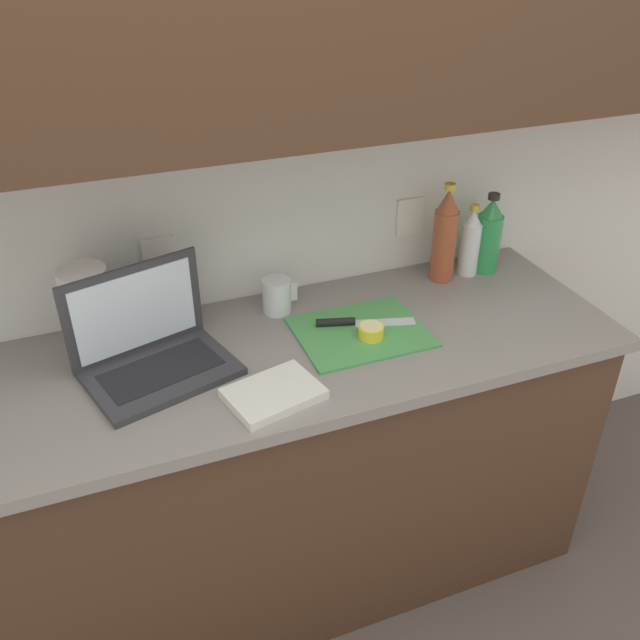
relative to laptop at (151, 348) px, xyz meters
The scene contains 13 objects.
ground_plane 0.99m from the laptop, ahead, with size 12.00×12.00×0.00m, color #564C47.
wall_back 0.69m from the laptop, 36.19° to the left, with size 5.20×0.38×2.60m.
counter_unit 0.56m from the laptop, ahead, with size 2.02×0.63×0.89m.
laptop is the anchor object (origin of this frame).
cutting_board 0.57m from the laptop, ahead, with size 0.36×0.29×0.01m, color #4C9E51.
knife 0.55m from the laptop, ahead, with size 0.28×0.11×0.02m.
lemon_half_cut 0.59m from the laptop, ahead, with size 0.07×0.07×0.04m.
bottle_green_soda 0.95m from the laptop, ahead, with size 0.08×0.08×0.32m.
bottle_oil_tall 1.05m from the laptop, ahead, with size 0.06×0.06×0.24m.
bottle_water_clear 1.11m from the laptop, ahead, with size 0.08×0.08×0.26m.
measuring_cup 0.42m from the laptop, 21.67° to the left, with size 0.10×0.08×0.10m.
paper_towel_roll 0.21m from the laptop, 130.15° to the left, with size 0.13×0.13×0.24m.
dish_towel 0.35m from the laptop, 42.59° to the right, with size 0.22×0.16×0.02m, color silver.
Camera 1 is at (-0.38, -1.44, 1.92)m, focal length 38.00 mm.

